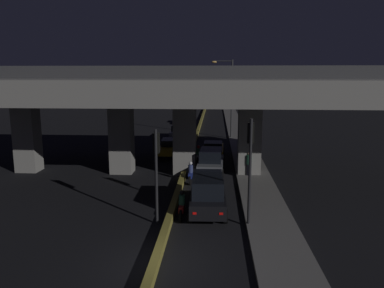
{
  "coord_description": "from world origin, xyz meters",
  "views": [
    {
      "loc": [
        2.2,
        -12.93,
        7.12
      ],
      "look_at": [
        0.14,
        19.32,
        1.07
      ],
      "focal_mm": 35.0,
      "sensor_mm": 36.0,
      "label": 1
    }
  ],
  "objects_px": {
    "pedestrian_on_sidewalk": "(249,164)",
    "car_dark_blue_third_oncoming": "(188,118)",
    "car_grey_second": "(211,161)",
    "motorcycle_white_filtering_far": "(198,155)",
    "traffic_light_right_of_median": "(250,154)",
    "car_taxi_yellow_third": "(213,149)",
    "car_silver_second_oncoming": "(180,131)",
    "car_taxi_yellow_lead_oncoming": "(171,147)",
    "street_lamp": "(229,93)",
    "motorcycle_red_filtering_near": "(182,206)",
    "motorcycle_blue_filtering_mid": "(191,173)",
    "car_black_lead": "(208,194)",
    "traffic_light_left_of_median": "(156,160)"
  },
  "relations": [
    {
      "from": "pedestrian_on_sidewalk",
      "to": "car_dark_blue_third_oncoming",
      "type": "bearing_deg",
      "value": 102.58
    },
    {
      "from": "car_grey_second",
      "to": "motorcycle_white_filtering_far",
      "type": "distance_m",
      "value": 3.61
    },
    {
      "from": "motorcycle_white_filtering_far",
      "to": "pedestrian_on_sidewalk",
      "type": "height_order",
      "value": "pedestrian_on_sidewalk"
    },
    {
      "from": "traffic_light_right_of_median",
      "to": "car_dark_blue_third_oncoming",
      "type": "height_order",
      "value": "traffic_light_right_of_median"
    },
    {
      "from": "car_taxi_yellow_third",
      "to": "traffic_light_right_of_median",
      "type": "bearing_deg",
      "value": -171.95
    },
    {
      "from": "car_grey_second",
      "to": "pedestrian_on_sidewalk",
      "type": "bearing_deg",
      "value": -104.05
    },
    {
      "from": "car_silver_second_oncoming",
      "to": "pedestrian_on_sidewalk",
      "type": "bearing_deg",
      "value": 23.72
    },
    {
      "from": "car_taxi_yellow_lead_oncoming",
      "to": "motorcycle_white_filtering_far",
      "type": "xyz_separation_m",
      "value": [
        2.57,
        -2.75,
        -0.12
      ]
    },
    {
      "from": "car_dark_blue_third_oncoming",
      "to": "motorcycle_white_filtering_far",
      "type": "distance_m",
      "value": 24.6
    },
    {
      "from": "street_lamp",
      "to": "car_dark_blue_third_oncoming",
      "type": "distance_m",
      "value": 14.3
    },
    {
      "from": "motorcycle_red_filtering_near",
      "to": "motorcycle_blue_filtering_mid",
      "type": "bearing_deg",
      "value": 1.33
    },
    {
      "from": "motorcycle_white_filtering_far",
      "to": "car_taxi_yellow_lead_oncoming",
      "type": "bearing_deg",
      "value": 46.25
    },
    {
      "from": "car_taxi_yellow_lead_oncoming",
      "to": "car_black_lead",
      "type": "bearing_deg",
      "value": 12.55
    },
    {
      "from": "traffic_light_left_of_median",
      "to": "traffic_light_right_of_median",
      "type": "height_order",
      "value": "traffic_light_right_of_median"
    },
    {
      "from": "street_lamp",
      "to": "motorcycle_blue_filtering_mid",
      "type": "relative_size",
      "value": 4.5
    },
    {
      "from": "car_black_lead",
      "to": "car_silver_second_oncoming",
      "type": "bearing_deg",
      "value": 7.32
    },
    {
      "from": "traffic_light_right_of_median",
      "to": "car_silver_second_oncoming",
      "type": "relative_size",
      "value": 1.11
    },
    {
      "from": "street_lamp",
      "to": "motorcycle_red_filtering_near",
      "type": "xyz_separation_m",
      "value": [
        -3.08,
        -23.96,
        -4.48
      ]
    },
    {
      "from": "car_dark_blue_third_oncoming",
      "to": "pedestrian_on_sidewalk",
      "type": "relative_size",
      "value": 2.93
    },
    {
      "from": "motorcycle_red_filtering_near",
      "to": "car_grey_second",
      "type": "bearing_deg",
      "value": -7.43
    },
    {
      "from": "street_lamp",
      "to": "car_dark_blue_third_oncoming",
      "type": "xyz_separation_m",
      "value": [
        -5.49,
        12.47,
        -4.36
      ]
    },
    {
      "from": "street_lamp",
      "to": "motorcycle_red_filtering_near",
      "type": "bearing_deg",
      "value": -97.32
    },
    {
      "from": "car_black_lead",
      "to": "car_taxi_yellow_third",
      "type": "distance_m",
      "value": 13.31
    },
    {
      "from": "car_grey_second",
      "to": "motorcycle_blue_filtering_mid",
      "type": "xyz_separation_m",
      "value": [
        -1.32,
        -2.29,
        -0.32
      ]
    },
    {
      "from": "motorcycle_white_filtering_far",
      "to": "motorcycle_blue_filtering_mid",
      "type": "bearing_deg",
      "value": -179.34
    },
    {
      "from": "car_taxi_yellow_lead_oncoming",
      "to": "traffic_light_right_of_median",
      "type": "bearing_deg",
      "value": 17.85
    },
    {
      "from": "car_grey_second",
      "to": "motorcycle_white_filtering_far",
      "type": "relative_size",
      "value": 2.47
    },
    {
      "from": "traffic_light_right_of_median",
      "to": "car_black_lead",
      "type": "bearing_deg",
      "value": 141.37
    },
    {
      "from": "street_lamp",
      "to": "car_taxi_yellow_third",
      "type": "distance_m",
      "value": 10.97
    },
    {
      "from": "car_black_lead",
      "to": "car_silver_second_oncoming",
      "type": "distance_m",
      "value": 22.58
    },
    {
      "from": "traffic_light_left_of_median",
      "to": "pedestrian_on_sidewalk",
      "type": "xyz_separation_m",
      "value": [
        5.11,
        8.59,
        -2.19
      ]
    },
    {
      "from": "traffic_light_left_of_median",
      "to": "pedestrian_on_sidewalk",
      "type": "height_order",
      "value": "traffic_light_left_of_median"
    },
    {
      "from": "traffic_light_right_of_median",
      "to": "car_taxi_yellow_lead_oncoming",
      "type": "height_order",
      "value": "traffic_light_right_of_median"
    },
    {
      "from": "car_taxi_yellow_third",
      "to": "pedestrian_on_sidewalk",
      "type": "xyz_separation_m",
      "value": [
        2.54,
        -6.29,
        0.27
      ]
    },
    {
      "from": "car_silver_second_oncoming",
      "to": "street_lamp",
      "type": "bearing_deg",
      "value": 101.24
    },
    {
      "from": "traffic_light_left_of_median",
      "to": "car_black_lead",
      "type": "relative_size",
      "value": 1.12
    },
    {
      "from": "car_grey_second",
      "to": "car_dark_blue_third_oncoming",
      "type": "xyz_separation_m",
      "value": [
        -3.74,
        27.88,
        -0.19
      ]
    },
    {
      "from": "car_dark_blue_third_oncoming",
      "to": "pedestrian_on_sidewalk",
      "type": "xyz_separation_m",
      "value": [
        6.4,
        -28.67,
        0.23
      ]
    },
    {
      "from": "traffic_light_right_of_median",
      "to": "motorcycle_white_filtering_far",
      "type": "relative_size",
      "value": 3.01
    },
    {
      "from": "car_taxi_yellow_third",
      "to": "car_silver_second_oncoming",
      "type": "bearing_deg",
      "value": 23.49
    },
    {
      "from": "car_grey_second",
      "to": "traffic_light_left_of_median",
      "type": "bearing_deg",
      "value": 167.76
    },
    {
      "from": "car_taxi_yellow_third",
      "to": "car_dark_blue_third_oncoming",
      "type": "height_order",
      "value": "car_dark_blue_third_oncoming"
    },
    {
      "from": "car_black_lead",
      "to": "car_dark_blue_third_oncoming",
      "type": "xyz_separation_m",
      "value": [
        -3.68,
        35.69,
        -0.3
      ]
    },
    {
      "from": "car_dark_blue_third_oncoming",
      "to": "car_silver_second_oncoming",
      "type": "bearing_deg",
      "value": 2.52
    },
    {
      "from": "car_taxi_yellow_third",
      "to": "car_silver_second_oncoming",
      "type": "xyz_separation_m",
      "value": [
        -3.7,
        9.0,
        0.17
      ]
    },
    {
      "from": "traffic_light_left_of_median",
      "to": "motorcycle_blue_filtering_mid",
      "type": "bearing_deg",
      "value": 80.94
    },
    {
      "from": "car_grey_second",
      "to": "motorcycle_blue_filtering_mid",
      "type": "bearing_deg",
      "value": 152.43
    },
    {
      "from": "car_grey_second",
      "to": "car_taxi_yellow_lead_oncoming",
      "type": "height_order",
      "value": "car_grey_second"
    },
    {
      "from": "car_dark_blue_third_oncoming",
      "to": "street_lamp",
      "type": "bearing_deg",
      "value": 25.62
    },
    {
      "from": "motorcycle_blue_filtering_mid",
      "to": "car_grey_second",
      "type": "bearing_deg",
      "value": -29.18
    }
  ]
}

